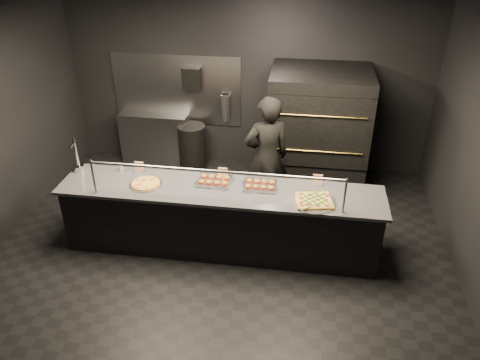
{
  "coord_description": "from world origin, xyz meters",
  "views": [
    {
      "loc": [
        0.98,
        -4.92,
        3.95
      ],
      "look_at": [
        0.23,
        0.2,
        0.95
      ],
      "focal_mm": 35.0,
      "sensor_mm": 36.0,
      "label": 1
    }
  ],
  "objects": [
    {
      "name": "square_pizza",
      "position": [
        1.16,
        -0.14,
        0.94
      ],
      "size": [
        0.54,
        0.54,
        0.05
      ],
      "color": "silver",
      "rests_on": "service_counter"
    },
    {
      "name": "pizza_oven",
      "position": [
        1.2,
        1.9,
        0.97
      ],
      "size": [
        1.5,
        1.23,
        1.91
      ],
      "color": "black",
      "rests_on": "ground"
    },
    {
      "name": "tent_cards",
      "position": [
        0.02,
        0.28,
        1.0
      ],
      "size": [
        2.47,
        0.04,
        0.15
      ],
      "color": "white",
      "rests_on": "service_counter"
    },
    {
      "name": "slider_tray_b",
      "position": [
        0.49,
        0.13,
        0.95
      ],
      "size": [
        0.48,
        0.39,
        0.07
      ],
      "color": "silver",
      "rests_on": "service_counter"
    },
    {
      "name": "room",
      "position": [
        -0.02,
        0.05,
        1.5
      ],
      "size": [
        6.04,
        6.0,
        3.0
      ],
      "color": "black",
      "rests_on": "ground"
    },
    {
      "name": "worker",
      "position": [
        0.49,
        0.97,
        0.91
      ],
      "size": [
        0.78,
        0.67,
        1.81
      ],
      "primitive_type": "imported",
      "rotation": [
        0.0,
        0.0,
        3.56
      ],
      "color": "black",
      "rests_on": "ground"
    },
    {
      "name": "round_pizza",
      "position": [
        -0.95,
        -0.03,
        0.94
      ],
      "size": [
        0.42,
        0.42,
        0.03
      ],
      "color": "silver",
      "rests_on": "service_counter"
    },
    {
      "name": "prep_shelf",
      "position": [
        -1.6,
        2.32,
        0.45
      ],
      "size": [
        1.2,
        0.35,
        0.9
      ],
      "primitive_type": "cube",
      "color": "#99999E",
      "rests_on": "ground"
    },
    {
      "name": "fire_extinguisher",
      "position": [
        -0.35,
        2.4,
        1.06
      ],
      "size": [
        0.14,
        0.14,
        0.51
      ],
      "color": "#B2B2B7",
      "rests_on": "room"
    },
    {
      "name": "trash_bin",
      "position": [
        -0.9,
        2.17,
        0.39
      ],
      "size": [
        0.47,
        0.47,
        0.79
      ],
      "primitive_type": "cylinder",
      "color": "black",
      "rests_on": "ground"
    },
    {
      "name": "beer_tap",
      "position": [
        -1.95,
        0.19,
        1.08
      ],
      "size": [
        0.15,
        0.21,
        0.56
      ],
      "color": "silver",
      "rests_on": "service_counter"
    },
    {
      "name": "towel_dispenser",
      "position": [
        -0.9,
        2.39,
        1.55
      ],
      "size": [
        0.3,
        0.2,
        0.35
      ],
      "primitive_type": "cube",
      "color": "black",
      "rests_on": "room"
    },
    {
      "name": "condiment_jar",
      "position": [
        -1.37,
        0.28,
        0.97
      ],
      "size": [
        0.15,
        0.06,
        0.1
      ],
      "color": "silver",
      "rests_on": "service_counter"
    },
    {
      "name": "slider_tray_a",
      "position": [
        -0.1,
        0.15,
        0.95
      ],
      "size": [
        0.5,
        0.41,
        0.07
      ],
      "color": "silver",
      "rests_on": "service_counter"
    },
    {
      "name": "service_counter",
      "position": [
        0.0,
        -0.0,
        0.46
      ],
      "size": [
        4.1,
        0.78,
        1.37
      ],
      "color": "black",
      "rests_on": "ground"
    }
  ]
}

